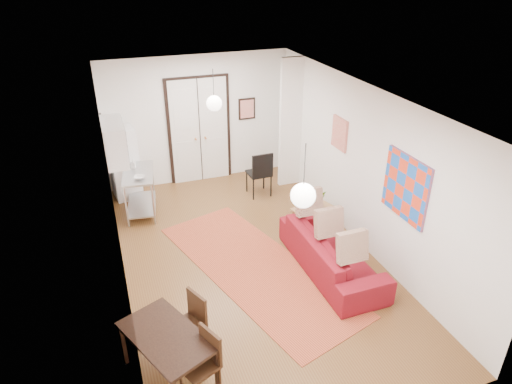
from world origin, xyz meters
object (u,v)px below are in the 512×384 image
object	(u,v)px
kitchen_counter	(140,187)
dining_chair_near	(185,318)
coffee_table	(312,209)
dining_chair_far	(197,356)
fridge	(124,163)
sofa	(332,252)
black_side_chair	(257,167)
dining_table	(167,340)

from	to	relation	value
kitchen_counter	dining_chair_near	xyz separation A→B (m)	(0.11, -3.93, -0.10)
coffee_table	kitchen_counter	xyz separation A→B (m)	(-3.12, 1.57, 0.28)
coffee_table	dining_chair_near	xyz separation A→B (m)	(-3.01, -2.36, 0.19)
dining_chair_far	fridge	bearing A→B (deg)	159.17
fridge	dining_chair_far	bearing A→B (deg)	-94.76
sofa	black_side_chair	world-z (taller)	black_side_chair
coffee_table	fridge	distance (m)	4.13
coffee_table	dining_chair_near	world-z (taller)	dining_chair_near
dining_table	kitchen_counter	bearing A→B (deg)	87.36
sofa	fridge	distance (m)	4.91
sofa	fridge	world-z (taller)	fridge
sofa	fridge	xyz separation A→B (m)	(-2.95, 3.90, 0.45)
coffee_table	fridge	xyz separation A→B (m)	(-3.32, 2.40, 0.49)
sofa	kitchen_counter	distance (m)	4.13
coffee_table	fridge	world-z (taller)	fridge
dining_table	dining_chair_near	size ratio (longest dim) A/B	1.67
fridge	dining_chair_far	size ratio (longest dim) A/B	1.86
dining_chair_near	black_side_chair	bearing A→B (deg)	124.33
kitchen_counter	dining_chair_near	bearing A→B (deg)	-80.42
coffee_table	kitchen_counter	bearing A→B (deg)	153.29
fridge	dining_chair_near	bearing A→B (deg)	-94.28
black_side_chair	sofa	bearing A→B (deg)	91.72
dining_chair_near	black_side_chair	size ratio (longest dim) A/B	0.82
dining_chair_far	black_side_chair	size ratio (longest dim) A/B	0.82
kitchen_counter	dining_table	distance (m)	4.37
sofa	fridge	bearing A→B (deg)	36.61
kitchen_counter	fridge	size ratio (longest dim) A/B	0.79
sofa	black_side_chair	size ratio (longest dim) A/B	2.26
black_side_chair	fridge	bearing A→B (deg)	-17.78
kitchen_counter	sofa	bearing A→B (deg)	-40.10
fridge	dining_chair_far	distance (m)	5.48
sofa	dining_chair_near	world-z (taller)	dining_chair_near
fridge	black_side_chair	world-z (taller)	fridge
dining_chair_near	dining_chair_far	distance (m)	0.70
sofa	dining_table	xyz separation A→B (m)	(-2.95, -1.29, 0.27)
sofa	coffee_table	xyz separation A→B (m)	(0.37, 1.50, -0.04)
coffee_table	dining_chair_near	size ratio (longest dim) A/B	1.03
coffee_table	fridge	bearing A→B (deg)	144.12
coffee_table	dining_chair_near	distance (m)	3.83
coffee_table	dining_chair_near	bearing A→B (deg)	-141.95
dining_table	dining_chair_near	world-z (taller)	dining_chair_near
coffee_table	sofa	bearing A→B (deg)	-103.81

